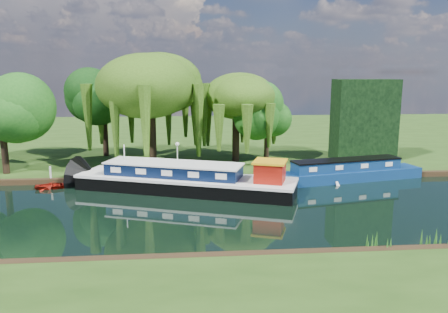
{
  "coord_description": "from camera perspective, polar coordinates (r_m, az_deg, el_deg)",
  "views": [
    {
      "loc": [
        1.43,
        -28.06,
        9.13
      ],
      "look_at": [
        4.18,
        4.5,
        2.8
      ],
      "focal_mm": 35.0,
      "sensor_mm": 36.0,
      "label": 1
    }
  ],
  "objects": [
    {
      "name": "ground",
      "position": [
        29.54,
        -7.42,
        -7.14
      ],
      "size": [
        120.0,
        120.0,
        0.0
      ],
      "primitive_type": "plane",
      "color": "black"
    },
    {
      "name": "willow_left",
      "position": [
        42.39,
        -9.51,
        8.94
      ],
      "size": [
        8.38,
        8.38,
        10.04
      ],
      "color": "black",
      "rests_on": "far_bank"
    },
    {
      "name": "red_dinghy",
      "position": [
        37.61,
        -21.34,
        -3.85
      ],
      "size": [
        3.13,
        2.51,
        0.58
      ],
      "primitive_type": "imported",
      "rotation": [
        0.0,
        0.0,
        1.78
      ],
      "color": "maroon",
      "rests_on": "ground"
    },
    {
      "name": "far_bank",
      "position": [
        62.71,
        -6.09,
        2.74
      ],
      "size": [
        120.0,
        52.0,
        0.45
      ],
      "primitive_type": "cube",
      "color": "#203E10",
      "rests_on": "ground"
    },
    {
      "name": "tree_far_left",
      "position": [
        41.77,
        -27.18,
        5.69
      ],
      "size": [
        5.18,
        5.18,
        8.34
      ],
      "color": "black",
      "rests_on": "far_bank"
    },
    {
      "name": "white_cruiser",
      "position": [
        37.77,
        14.15,
        -3.36
      ],
      "size": [
        2.66,
        2.37,
        1.28
      ],
      "primitive_type": "imported",
      "rotation": [
        0.0,
        0.0,
        1.45
      ],
      "color": "silver",
      "rests_on": "ground"
    },
    {
      "name": "conifer_hedge",
      "position": [
        45.82,
        17.81,
        4.58
      ],
      "size": [
        6.0,
        3.0,
        8.0
      ],
      "primitive_type": "cube",
      "color": "black",
      "rests_on": "far_bank"
    },
    {
      "name": "tree_far_right",
      "position": [
        42.66,
        5.65,
        5.46
      ],
      "size": [
        4.09,
        4.09,
        6.7
      ],
      "color": "black",
      "rests_on": "far_bank"
    },
    {
      "name": "mooring_posts",
      "position": [
        37.41,
        -7.67,
        -1.77
      ],
      "size": [
        19.16,
        0.16,
        1.0
      ],
      "color": "silver",
      "rests_on": "far_bank"
    },
    {
      "name": "narrowboat",
      "position": [
        38.75,
        15.63,
        -1.99
      ],
      "size": [
        13.97,
        5.11,
        2.01
      ],
      "rotation": [
        0.0,
        0.0,
        0.21
      ],
      "color": "navy",
      "rests_on": "ground"
    },
    {
      "name": "lamppost",
      "position": [
        39.15,
        -6.12,
        1.03
      ],
      "size": [
        0.36,
        0.36,
        2.56
      ],
      "color": "silver",
      "rests_on": "far_bank"
    },
    {
      "name": "willow_right",
      "position": [
        42.57,
        1.58,
        6.9
      ],
      "size": [
        6.38,
        6.38,
        7.77
      ],
      "color": "black",
      "rests_on": "far_bank"
    },
    {
      "name": "dutch_barge",
      "position": [
        34.02,
        -4.88,
        -3.08
      ],
      "size": [
        17.44,
        9.42,
        3.62
      ],
      "rotation": [
        0.0,
        0.0,
        -0.34
      ],
      "color": "black",
      "rests_on": "ground"
    },
    {
      "name": "tree_far_mid",
      "position": [
        47.16,
        -15.47,
        7.01
      ],
      "size": [
        5.1,
        5.1,
        8.34
      ],
      "color": "black",
      "rests_on": "far_bank"
    },
    {
      "name": "reeds_near",
      "position": [
        22.86,
        9.51,
        -11.23
      ],
      "size": [
        33.7,
        1.5,
        1.1
      ],
      "color": "#1D5416",
      "rests_on": "ground"
    }
  ]
}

